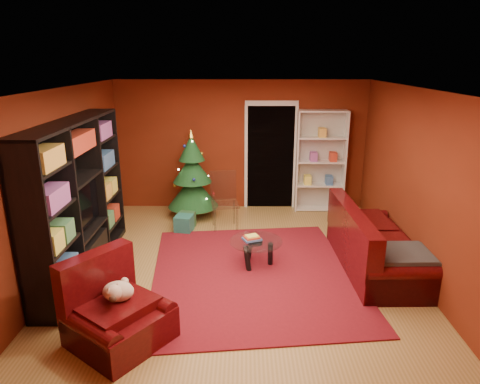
{
  "coord_description": "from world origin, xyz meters",
  "views": [
    {
      "loc": [
        0.06,
        -5.78,
        2.98
      ],
      "look_at": [
        0.0,
        0.4,
        1.05
      ],
      "focal_mm": 32.0,
      "sensor_mm": 36.0,
      "label": 1
    }
  ],
  "objects_px": {
    "media_unit": "(78,199)",
    "coffee_table": "(256,253)",
    "white_bookshelf": "(320,162)",
    "acrylic_chair": "(225,204)",
    "sofa": "(377,238)",
    "gift_box_teal": "(184,224)",
    "rug": "(253,274)",
    "armchair": "(119,310)",
    "dog": "(118,291)",
    "christmas_tree": "(192,175)",
    "gift_box_green": "(186,220)"
  },
  "relations": [
    {
      "from": "media_unit",
      "to": "coffee_table",
      "type": "height_order",
      "value": "media_unit"
    },
    {
      "from": "white_bookshelf",
      "to": "acrylic_chair",
      "type": "relative_size",
      "value": 2.23
    },
    {
      "from": "sofa",
      "to": "gift_box_teal",
      "type": "bearing_deg",
      "value": 64.37
    },
    {
      "from": "rug",
      "to": "armchair",
      "type": "bearing_deg",
      "value": -133.8
    },
    {
      "from": "armchair",
      "to": "dog",
      "type": "relative_size",
      "value": 2.5
    },
    {
      "from": "white_bookshelf",
      "to": "acrylic_chair",
      "type": "xyz_separation_m",
      "value": [
        -1.88,
        -1.04,
        -0.55
      ]
    },
    {
      "from": "media_unit",
      "to": "armchair",
      "type": "xyz_separation_m",
      "value": [
        0.99,
        -1.69,
        -0.71
      ]
    },
    {
      "from": "acrylic_chair",
      "to": "christmas_tree",
      "type": "bearing_deg",
      "value": 127.48
    },
    {
      "from": "media_unit",
      "to": "christmas_tree",
      "type": "height_order",
      "value": "media_unit"
    },
    {
      "from": "gift_box_teal",
      "to": "media_unit",
      "type": "bearing_deg",
      "value": -130.77
    },
    {
      "from": "christmas_tree",
      "to": "dog",
      "type": "xyz_separation_m",
      "value": [
        -0.36,
        -3.86,
        -0.26
      ]
    },
    {
      "from": "rug",
      "to": "acrylic_chair",
      "type": "height_order",
      "value": "acrylic_chair"
    },
    {
      "from": "media_unit",
      "to": "gift_box_teal",
      "type": "bearing_deg",
      "value": 48.75
    },
    {
      "from": "armchair",
      "to": "sofa",
      "type": "distance_m",
      "value": 3.76
    },
    {
      "from": "media_unit",
      "to": "white_bookshelf",
      "type": "bearing_deg",
      "value": 34.05
    },
    {
      "from": "sofa",
      "to": "gift_box_green",
      "type": "bearing_deg",
      "value": 61.63
    },
    {
      "from": "media_unit",
      "to": "acrylic_chair",
      "type": "distance_m",
      "value": 2.64
    },
    {
      "from": "rug",
      "to": "media_unit",
      "type": "bearing_deg",
      "value": 176.68
    },
    {
      "from": "media_unit",
      "to": "coffee_table",
      "type": "distance_m",
      "value": 2.67
    },
    {
      "from": "gift_box_teal",
      "to": "sofa",
      "type": "distance_m",
      "value": 3.34
    },
    {
      "from": "armchair",
      "to": "sofa",
      "type": "height_order",
      "value": "sofa"
    },
    {
      "from": "rug",
      "to": "christmas_tree",
      "type": "height_order",
      "value": "christmas_tree"
    },
    {
      "from": "armchair",
      "to": "rug",
      "type": "bearing_deg",
      "value": -7.01
    },
    {
      "from": "acrylic_chair",
      "to": "white_bookshelf",
      "type": "bearing_deg",
      "value": 20.04
    },
    {
      "from": "media_unit",
      "to": "sofa",
      "type": "relative_size",
      "value": 1.32
    },
    {
      "from": "gift_box_green",
      "to": "white_bookshelf",
      "type": "distance_m",
      "value": 2.92
    },
    {
      "from": "gift_box_teal",
      "to": "coffee_table",
      "type": "bearing_deg",
      "value": -46.22
    },
    {
      "from": "white_bookshelf",
      "to": "armchair",
      "type": "relative_size",
      "value": 2.09
    },
    {
      "from": "media_unit",
      "to": "acrylic_chair",
      "type": "relative_size",
      "value": 3.06
    },
    {
      "from": "rug",
      "to": "dog",
      "type": "height_order",
      "value": "dog"
    },
    {
      "from": "rug",
      "to": "coffee_table",
      "type": "distance_m",
      "value": 0.35
    },
    {
      "from": "media_unit",
      "to": "gift_box_teal",
      "type": "distance_m",
      "value": 2.15
    },
    {
      "from": "gift_box_teal",
      "to": "sofa",
      "type": "bearing_deg",
      "value": -24.08
    },
    {
      "from": "white_bookshelf",
      "to": "dog",
      "type": "height_order",
      "value": "white_bookshelf"
    },
    {
      "from": "sofa",
      "to": "media_unit",
      "type": "bearing_deg",
      "value": 89.81
    },
    {
      "from": "rug",
      "to": "gift_box_teal",
      "type": "xyz_separation_m",
      "value": [
        -1.22,
        1.6,
        0.14
      ]
    },
    {
      "from": "christmas_tree",
      "to": "white_bookshelf",
      "type": "xyz_separation_m",
      "value": [
        2.53,
        0.42,
        0.17
      ]
    },
    {
      "from": "media_unit",
      "to": "white_bookshelf",
      "type": "relative_size",
      "value": 1.37
    },
    {
      "from": "dog",
      "to": "coffee_table",
      "type": "distance_m",
      "value": 2.37
    },
    {
      "from": "media_unit",
      "to": "armchair",
      "type": "distance_m",
      "value": 2.08
    },
    {
      "from": "rug",
      "to": "gift_box_green",
      "type": "height_order",
      "value": "gift_box_green"
    },
    {
      "from": "coffee_table",
      "to": "gift_box_teal",
      "type": "bearing_deg",
      "value": 133.78
    },
    {
      "from": "media_unit",
      "to": "sofa",
      "type": "xyz_separation_m",
      "value": [
        4.29,
        0.1,
        -0.63
      ]
    },
    {
      "from": "white_bookshelf",
      "to": "acrylic_chair",
      "type": "distance_m",
      "value": 2.21
    },
    {
      "from": "gift_box_teal",
      "to": "dog",
      "type": "bearing_deg",
      "value": -95.16
    },
    {
      "from": "media_unit",
      "to": "christmas_tree",
      "type": "bearing_deg",
      "value": 58.62
    },
    {
      "from": "rug",
      "to": "white_bookshelf",
      "type": "bearing_deg",
      "value": 63.62
    },
    {
      "from": "dog",
      "to": "acrylic_chair",
      "type": "distance_m",
      "value": 3.4
    },
    {
      "from": "rug",
      "to": "coffee_table",
      "type": "xyz_separation_m",
      "value": [
        0.04,
        0.29,
        0.2
      ]
    },
    {
      "from": "gift_box_teal",
      "to": "white_bookshelf",
      "type": "xyz_separation_m",
      "value": [
        2.61,
        1.2,
        0.87
      ]
    }
  ]
}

